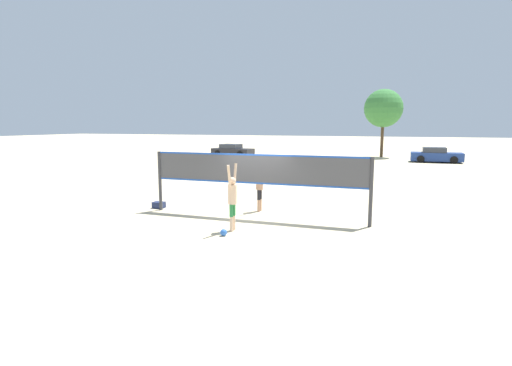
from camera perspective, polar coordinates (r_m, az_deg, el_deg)
ground_plane at (r=14.59m, az=0.00°, el=-4.97°), size 200.00×200.00×0.00m
volleyball_net at (r=14.30m, az=0.00°, el=1.33°), size 8.12×0.13×2.32m
player_spiker at (r=12.62m, az=-3.39°, el=-1.86°), size 0.28×0.71×2.14m
player_blocker at (r=15.45m, az=0.51°, el=-0.04°), size 0.28×0.70×2.10m
volleyball at (r=12.29m, az=-4.66°, el=-7.05°), size 0.21×0.21×0.21m
gear_bag at (r=16.69m, az=-13.71°, el=-3.06°), size 0.46×0.34×0.25m
parked_car_near at (r=38.98m, az=24.31°, el=3.60°), size 4.29×1.93×1.33m
parked_car_mid at (r=42.56m, az=-3.40°, el=4.64°), size 4.61×2.36×1.28m
tree_left_cluster at (r=43.19m, az=17.74°, el=10.11°), size 3.86×3.86×6.90m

